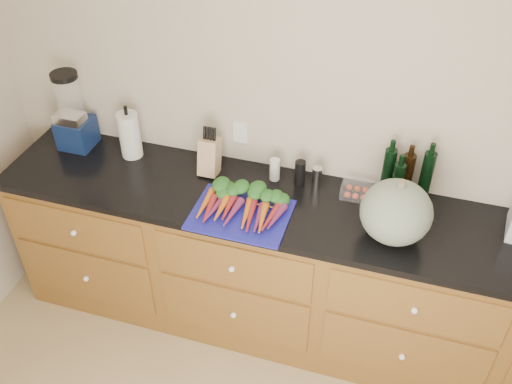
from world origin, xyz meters
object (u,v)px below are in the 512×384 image
(carrots, at_px, (243,205))
(squash, at_px, (396,212))
(cutting_board, at_px, (241,215))
(paper_towel, at_px, (130,135))
(blender_appliance, at_px, (73,115))
(knife_block, at_px, (209,156))
(tomato_box, at_px, (357,190))

(carrots, relative_size, squash, 1.27)
(cutting_board, relative_size, carrots, 1.14)
(paper_towel, bearing_deg, squash, -9.46)
(cutting_board, relative_size, squash, 1.44)
(blender_appliance, height_order, knife_block, blender_appliance)
(carrots, bearing_deg, tomato_box, 28.88)
(cutting_board, height_order, knife_block, knife_block)
(squash, height_order, knife_block, squash)
(squash, xyz_separation_m, blender_appliance, (-1.83, 0.25, 0.05))
(blender_appliance, bearing_deg, carrots, -14.13)
(paper_towel, height_order, knife_block, paper_towel)
(squash, distance_m, tomato_box, 0.35)
(paper_towel, height_order, tomato_box, paper_towel)
(tomato_box, bearing_deg, squash, -50.67)
(paper_towel, bearing_deg, tomato_box, 0.45)
(paper_towel, xyz_separation_m, tomato_box, (1.28, 0.01, -0.10))
(knife_block, bearing_deg, cutting_board, -47.56)
(carrots, distance_m, knife_block, 0.38)
(cutting_board, relative_size, knife_block, 2.39)
(carrots, distance_m, blender_appliance, 1.14)
(cutting_board, distance_m, carrots, 0.05)
(cutting_board, bearing_deg, knife_block, 132.44)
(cutting_board, distance_m, knife_block, 0.42)
(paper_towel, distance_m, knife_block, 0.48)
(blender_appliance, bearing_deg, tomato_box, 0.44)
(paper_towel, bearing_deg, carrots, -20.29)
(blender_appliance, xyz_separation_m, tomato_box, (1.62, 0.01, -0.17))
(carrots, height_order, squash, squash)
(cutting_board, xyz_separation_m, paper_towel, (-0.75, 0.32, 0.13))
(carrots, distance_m, squash, 0.74)
(paper_towel, xyz_separation_m, knife_block, (0.48, -0.02, -0.03))
(carrots, xyz_separation_m, squash, (0.74, 0.03, 0.11))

